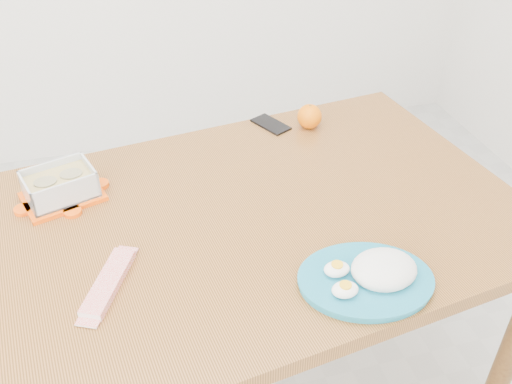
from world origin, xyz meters
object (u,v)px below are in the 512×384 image
object	(u,v)px
orange_fruit	(309,116)
rice_plate	(372,274)
dining_table	(256,240)
smartphone	(271,124)
food_container	(60,186)

from	to	relation	value
orange_fruit	rice_plate	distance (m)	0.66
dining_table	rice_plate	size ratio (longest dim) A/B	4.26
dining_table	orange_fruit	world-z (taller)	orange_fruit
rice_plate	smartphone	size ratio (longest dim) A/B	2.71
food_container	orange_fruit	distance (m)	0.74
food_container	orange_fruit	world-z (taller)	food_container
dining_table	food_container	distance (m)	0.50
food_container	smartphone	bearing A→B (deg)	1.72
dining_table	food_container	xyz separation A→B (m)	(-0.45, 0.18, 0.13)
rice_plate	smartphone	distance (m)	0.69
food_container	rice_plate	world-z (taller)	food_container
rice_plate	orange_fruit	bearing A→B (deg)	92.62
food_container	orange_fruit	size ratio (longest dim) A/B	3.01
dining_table	orange_fruit	size ratio (longest dim) A/B	19.10
rice_plate	smartphone	xyz separation A→B (m)	(-0.01, 0.69, -0.02)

